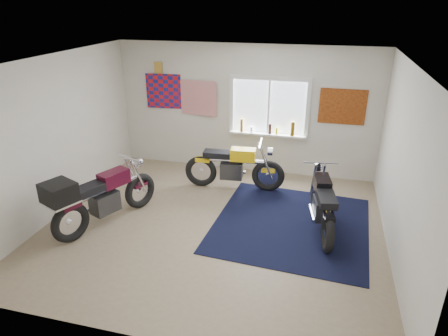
% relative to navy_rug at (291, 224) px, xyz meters
% --- Properties ---
extents(ground, '(5.50, 5.50, 0.00)m').
position_rel_navy_rug_xyz_m(ground, '(-1.25, -0.38, -0.01)').
color(ground, '#9E896B').
rests_on(ground, ground).
extents(room_shell, '(5.50, 5.50, 5.50)m').
position_rel_navy_rug_xyz_m(room_shell, '(-1.25, -0.38, 1.63)').
color(room_shell, white).
rests_on(room_shell, ground).
extents(navy_rug, '(2.66, 2.76, 0.01)m').
position_rel_navy_rug_xyz_m(navy_rug, '(0.00, 0.00, 0.00)').
color(navy_rug, black).
rests_on(navy_rug, ground).
extents(window_assembly, '(1.66, 0.17, 1.26)m').
position_rel_navy_rug_xyz_m(window_assembly, '(-0.75, 2.09, 1.36)').
color(window_assembly, white).
rests_on(window_assembly, room_shell).
extents(oil_bottles, '(1.15, 0.09, 0.30)m').
position_rel_navy_rug_xyz_m(oil_bottles, '(-0.67, 2.02, 1.02)').
color(oil_bottles, '#895E14').
rests_on(oil_bottles, window_assembly).
extents(flag_display, '(1.60, 0.10, 1.17)m').
position_rel_navy_rug_xyz_m(flag_display, '(-3.15, 2.10, 2.14)').
color(flag_display, red).
rests_on(flag_display, room_shell).
extents(triumph_poster, '(0.90, 0.03, 0.70)m').
position_rel_navy_rug_xyz_m(triumph_poster, '(0.70, 2.10, 1.54)').
color(triumph_poster, '#A54C14').
rests_on(triumph_poster, room_shell).
extents(yellow_triumph, '(1.99, 0.60, 1.00)m').
position_rel_navy_rug_xyz_m(yellow_triumph, '(-1.26, 1.12, 0.43)').
color(yellow_triumph, black).
rests_on(yellow_triumph, ground).
extents(black_chrome_bike, '(0.61, 1.91, 0.98)m').
position_rel_navy_rug_xyz_m(black_chrome_bike, '(0.47, 0.03, 0.42)').
color(black_chrome_bike, black).
rests_on(black_chrome_bike, navy_rug).
extents(maroon_tourer, '(1.11, 1.98, 1.04)m').
position_rel_navy_rug_xyz_m(maroon_tourer, '(-3.07, -0.85, 0.54)').
color(maroon_tourer, black).
rests_on(maroon_tourer, ground).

